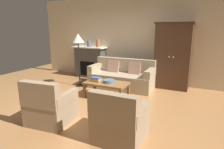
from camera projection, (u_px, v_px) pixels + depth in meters
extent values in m
plane|color=#B27A47|center=(94.00, 105.00, 4.56)|extent=(9.60, 9.60, 0.00)
cube|color=beige|center=(132.00, 40.00, 6.46)|extent=(7.20, 0.10, 2.80)
cube|color=#4C4947|center=(90.00, 63.00, 7.10)|extent=(1.10, 0.36, 1.08)
cube|color=black|center=(87.00, 69.00, 6.99)|extent=(0.60, 0.01, 0.52)
cube|color=white|center=(89.00, 47.00, 6.96)|extent=(1.26, 0.48, 0.04)
cube|color=#472D1E|center=(173.00, 57.00, 5.69)|extent=(1.00, 0.52, 1.89)
cube|color=#3C271A|center=(175.00, 23.00, 5.46)|extent=(1.06, 0.55, 0.06)
sphere|color=#ADAFB5|center=(169.00, 57.00, 5.47)|extent=(0.04, 0.04, 0.04)
sphere|color=#ADAFB5|center=(173.00, 57.00, 5.42)|extent=(0.04, 0.04, 0.04)
cube|color=tan|center=(121.00, 81.00, 5.85)|extent=(1.92, 0.89, 0.44)
cube|color=tan|center=(125.00, 65.00, 6.05)|extent=(1.90, 0.23, 0.42)
cube|color=tan|center=(96.00, 68.00, 6.13)|extent=(0.18, 0.80, 0.22)
cube|color=tan|center=(150.00, 73.00, 5.42)|extent=(0.18, 0.80, 0.22)
cube|color=#9E755B|center=(113.00, 66.00, 6.08)|extent=(0.36, 0.19, 0.37)
cube|color=#9E755B|center=(135.00, 68.00, 5.79)|extent=(0.36, 0.19, 0.37)
cube|color=olive|center=(106.00, 83.00, 4.97)|extent=(1.10, 0.60, 0.05)
cube|color=brown|center=(84.00, 91.00, 5.00)|extent=(0.06, 0.06, 0.37)
cube|color=brown|center=(120.00, 97.00, 4.57)|extent=(0.06, 0.06, 0.37)
cube|color=brown|center=(95.00, 86.00, 5.46)|extent=(0.06, 0.06, 0.37)
cube|color=brown|center=(128.00, 91.00, 5.03)|extent=(0.06, 0.06, 0.37)
cylinder|color=slate|center=(109.00, 81.00, 4.93)|extent=(0.30, 0.30, 0.07)
cube|color=gray|center=(96.00, 81.00, 5.04)|extent=(0.24, 0.17, 0.03)
cube|color=gold|center=(96.00, 79.00, 5.03)|extent=(0.24, 0.17, 0.05)
cube|color=#38569E|center=(96.00, 78.00, 5.02)|extent=(0.24, 0.17, 0.03)
cylinder|color=#565B66|center=(89.00, 44.00, 6.92)|extent=(0.13, 0.13, 0.22)
cylinder|color=#A86042|center=(98.00, 43.00, 6.76)|extent=(0.14, 0.14, 0.27)
cube|color=#997F60|center=(52.00, 111.00, 3.73)|extent=(0.84, 0.84, 0.42)
cube|color=#997F60|center=(39.00, 95.00, 3.35)|extent=(0.77, 0.24, 0.46)
cube|color=#997F60|center=(66.00, 98.00, 3.55)|extent=(0.20, 0.71, 0.20)
cube|color=#997F60|center=(37.00, 94.00, 3.77)|extent=(0.20, 0.71, 0.20)
cube|color=#997F60|center=(121.00, 127.00, 3.15)|extent=(0.76, 0.76, 0.42)
cube|color=#997F60|center=(113.00, 109.00, 2.78)|extent=(0.76, 0.16, 0.46)
cube|color=#997F60|center=(141.00, 113.00, 2.94)|extent=(0.12, 0.70, 0.20)
cube|color=#997F60|center=(103.00, 106.00, 3.22)|extent=(0.12, 0.70, 0.20)
cylinder|color=black|center=(80.00, 85.00, 6.10)|extent=(0.26, 0.26, 0.02)
cylinder|color=black|center=(79.00, 64.00, 5.94)|extent=(0.03, 0.03, 1.38)
cone|color=beige|center=(78.00, 38.00, 5.75)|extent=(0.36, 0.36, 0.26)
ellipsoid|color=tan|center=(42.00, 94.00, 4.62)|extent=(0.36, 0.45, 0.22)
sphere|color=tan|center=(51.00, 89.00, 4.75)|extent=(0.15, 0.15, 0.15)
cylinder|color=tan|center=(47.00, 99.00, 4.78)|extent=(0.06, 0.06, 0.14)
cylinder|color=tan|center=(48.00, 100.00, 4.69)|extent=(0.06, 0.06, 0.14)
cylinder|color=tan|center=(37.00, 101.00, 4.63)|extent=(0.06, 0.06, 0.14)
cylinder|color=tan|center=(38.00, 102.00, 4.55)|extent=(0.06, 0.06, 0.14)
sphere|color=tan|center=(32.00, 95.00, 4.48)|extent=(0.06, 0.06, 0.06)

